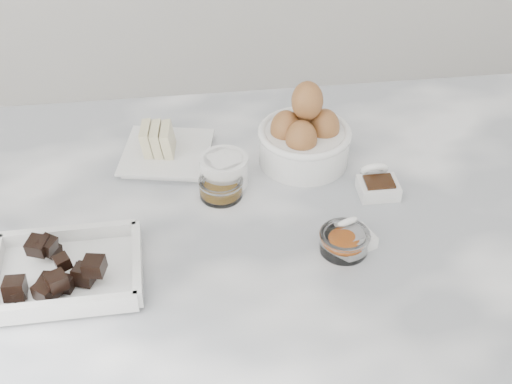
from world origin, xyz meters
TOP-DOWN VIEW (x-y plane):
  - marble_slab at (0.00, 0.00)m, footprint 1.20×0.80m
  - chocolate_dish at (-0.26, -0.08)m, footprint 0.21×0.16m
  - butter_plate at (-0.12, 0.19)m, footprint 0.17×0.17m
  - sugar_ramekin at (-0.02, 0.11)m, footprint 0.08×0.08m
  - egg_bowl at (0.12, 0.16)m, footprint 0.16×0.16m
  - honey_bowl at (-0.03, 0.08)m, footprint 0.07×0.07m
  - zest_bowl at (0.14, -0.07)m, footprint 0.07×0.07m
  - vanilla_spoon at (0.22, 0.06)m, footprint 0.06×0.08m
  - salt_spoon at (0.15, -0.06)m, footprint 0.07×0.08m

SIDE VIEW (x-z plane):
  - marble_slab at x=0.00m, z-range 0.90..0.94m
  - salt_spoon at x=0.15m, z-range 0.93..0.97m
  - vanilla_spoon at x=0.22m, z-range 0.93..0.98m
  - honey_bowl at x=-0.03m, z-range 0.94..0.97m
  - zest_bowl at x=0.14m, z-range 0.94..0.97m
  - butter_plate at x=-0.12m, z-range 0.93..0.99m
  - chocolate_dish at x=-0.26m, z-range 0.94..0.99m
  - sugar_ramekin at x=-0.02m, z-range 0.94..0.99m
  - egg_bowl at x=0.12m, z-range 0.91..1.06m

